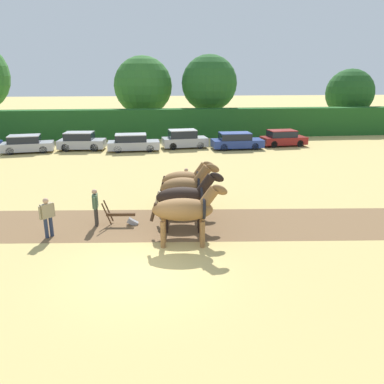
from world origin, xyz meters
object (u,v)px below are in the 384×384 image
at_px(draft_horse_trail_left, 186,188).
at_px(parked_car_center_right, 133,143).
at_px(plow, 124,218).
at_px(parked_car_center, 81,141).
at_px(tree_center_right, 350,93).
at_px(parked_car_end_right, 283,138).
at_px(farmer_beside_team, 186,181).
at_px(draft_horse_lead_right, 186,197).
at_px(parked_car_right, 184,139).
at_px(draft_horse_trail_right, 185,181).
at_px(farmer_at_plow, 95,205).
at_px(farmer_onlooker_left, 47,215).
at_px(tree_center, 209,83).
at_px(parked_car_far_right, 236,141).
at_px(parked_car_center_left, 27,144).
at_px(tree_center_left, 143,86).
at_px(draft_horse_lead_left, 186,210).

height_order(draft_horse_trail_left, parked_car_center_right, draft_horse_trail_left).
bearing_deg(parked_car_center_right, plow, -91.37).
bearing_deg(parked_car_center, tree_center_right, 23.00).
distance_m(plow, parked_car_end_right, 22.08).
bearing_deg(draft_horse_trail_left, farmer_beside_team, 89.12).
xyz_separation_m(draft_horse_lead_right, parked_car_right, (1.68, 18.55, -0.65)).
bearing_deg(plow, draft_horse_trail_right, 37.90).
xyz_separation_m(farmer_at_plow, farmer_onlooker_left, (-1.67, -1.03, 0.01)).
distance_m(tree_center, farmer_beside_team, 24.29).
xyz_separation_m(draft_horse_trail_right, parked_car_far_right, (5.91, 14.89, -0.65)).
height_order(tree_center_right, parked_car_right, tree_center_right).
xyz_separation_m(tree_center_right, farmer_beside_team, (-21.57, -24.18, -3.35)).
bearing_deg(farmer_onlooker_left, parked_car_end_right, 96.23).
relative_size(tree_center, draft_horse_trail_left, 3.12).
relative_size(tree_center, draft_horse_lead_right, 2.95).
bearing_deg(plow, tree_center_right, 53.77).
distance_m(draft_horse_lead_right, parked_car_center_left, 21.32).
relative_size(tree_center_left, parked_car_center, 2.09).
relative_size(draft_horse_lead_right, draft_horse_trail_right, 1.08).
bearing_deg(farmer_at_plow, farmer_onlooker_left, -150.99).
bearing_deg(tree_center, parked_car_center, -143.69).
bearing_deg(parked_car_center, parked_car_end_right, 4.04).
xyz_separation_m(farmer_beside_team, parked_car_center_right, (-3.20, 13.21, -0.18)).
bearing_deg(draft_horse_trail_left, parked_car_far_right, 75.01).
distance_m(farmer_beside_team, parked_car_end_right, 17.48).
distance_m(farmer_onlooker_left, parked_car_right, 19.89).
relative_size(draft_horse_lead_right, farmer_at_plow, 1.79).
xyz_separation_m(draft_horse_trail_right, farmer_beside_team, (0.22, 1.73, -0.46)).
bearing_deg(parked_car_center_right, parked_car_center_left, 175.59).
xyz_separation_m(tree_center, draft_horse_lead_right, (-5.33, -27.79, -3.95)).
xyz_separation_m(parked_car_center, parked_car_far_right, (13.28, -1.06, -0.05)).
bearing_deg(draft_horse_lead_left, parked_car_end_right, 66.90).
bearing_deg(draft_horse_lead_left, parked_car_center_left, 125.66).
bearing_deg(draft_horse_trail_right, tree_center, 83.91).
relative_size(parked_car_center_right, parked_car_end_right, 1.05).
bearing_deg(tree_center, farmer_onlooker_left, -110.97).
bearing_deg(tree_center_left, parked_car_far_right, -56.80).
distance_m(draft_horse_lead_right, farmer_at_plow, 3.83).
bearing_deg(parked_car_far_right, draft_horse_lead_right, -110.67).
xyz_separation_m(draft_horse_lead_right, parked_car_center_right, (-2.74, 17.63, -0.71)).
xyz_separation_m(draft_horse_trail_right, farmer_at_plow, (-3.91, -1.71, -0.43)).
xyz_separation_m(farmer_at_plow, farmer_beside_team, (4.13, 3.44, -0.03)).
xyz_separation_m(tree_center_right, farmer_at_plow, (-25.70, -27.61, -3.31)).
distance_m(farmer_beside_team, farmer_onlooker_left, 7.32).
xyz_separation_m(draft_horse_lead_right, parked_car_end_right, (10.68, 18.60, -0.72)).
bearing_deg(farmer_at_plow, parked_car_right, 70.48).
bearing_deg(parked_car_center_right, farmer_beside_team, -78.45).
bearing_deg(draft_horse_lead_left, draft_horse_trail_right, 90.09).
bearing_deg(draft_horse_trail_right, farmer_beside_team, 88.04).
bearing_deg(farmer_onlooker_left, farmer_at_plow, 78.49).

